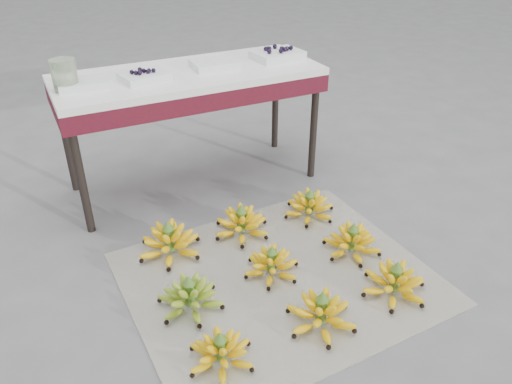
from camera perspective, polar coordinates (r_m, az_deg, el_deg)
name	(u,v)px	position (r m, az deg, el deg)	size (l,w,h in m)	color
ground	(269,276)	(2.20, 1.50, -9.58)	(60.00, 60.00, 0.00)	#5E5E60
newspaper_mat	(279,278)	(2.19, 2.61, -9.80)	(1.25, 1.05, 0.01)	white
bunch_front_left	(221,352)	(1.83, -4.04, -17.82)	(0.26, 0.26, 0.15)	yellow
bunch_front_center	(321,314)	(1.96, 7.45, -13.61)	(0.34, 0.34, 0.16)	yellow
bunch_front_right	(394,283)	(2.15, 15.53, -9.95)	(0.35, 0.35, 0.16)	yellow
bunch_mid_left	(190,297)	(2.03, -7.55, -11.80)	(0.35, 0.35, 0.16)	#65971E
bunch_mid_center	(272,264)	(2.17, 1.81, -8.27)	(0.30, 0.30, 0.15)	yellow
bunch_mid_right	(352,242)	(2.34, 10.92, -5.64)	(0.28, 0.28, 0.16)	yellow
bunch_back_left	(170,242)	(2.31, -9.84, -5.70)	(0.32, 0.32, 0.18)	yellow
bunch_back_center	(242,224)	(2.41, -1.66, -3.64)	(0.33, 0.33, 0.17)	yellow
bunch_back_right	(309,207)	(2.56, 6.12, -1.66)	(0.31, 0.31, 0.16)	yellow
vendor_table	(190,85)	(2.67, -7.61, 11.99)	(1.36, 0.54, 0.65)	black
tray_far_left	(83,84)	(2.52, -19.17, 11.62)	(0.24, 0.18, 0.04)	silver
tray_left	(145,76)	(2.54, -12.62, 12.80)	(0.25, 0.20, 0.06)	silver
tray_right	(214,64)	(2.69, -4.79, 14.36)	(0.23, 0.17, 0.04)	silver
tray_far_right	(277,54)	(2.84, 2.46, 15.43)	(0.28, 0.21, 0.07)	silver
glass_jar	(64,75)	(2.49, -21.05, 12.38)	(0.11, 0.11, 0.14)	beige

